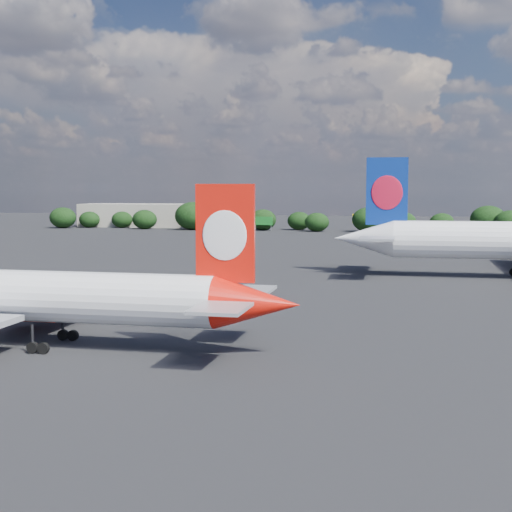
# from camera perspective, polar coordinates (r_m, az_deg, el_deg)

# --- Properties ---
(ground) EXTENTS (500.00, 500.00, 0.00)m
(ground) POSITION_cam_1_polar(r_m,az_deg,el_deg) (108.92, -2.75, -1.68)
(ground) COLOR black
(ground) RESTS_ON ground
(qantas_airliner) EXTENTS (42.22, 40.05, 13.84)m
(qantas_airliner) POSITION_cam_1_polar(r_m,az_deg,el_deg) (63.26, -16.56, -3.22)
(qantas_airliner) COLOR white
(qantas_airliner) RESTS_ON ground
(terminal_building) EXTENTS (42.00, 16.00, 8.00)m
(terminal_building) POSITION_cam_1_polar(r_m,az_deg,el_deg) (254.26, -9.09, 3.24)
(terminal_building) COLOR gray
(terminal_building) RESTS_ON ground
(highway_sign) EXTENTS (6.00, 0.30, 4.50)m
(highway_sign) POSITION_cam_1_polar(r_m,az_deg,el_deg) (225.35, 0.59, 2.81)
(highway_sign) COLOR #14681F
(highway_sign) RESTS_ON ground
(billboard_yellow) EXTENTS (5.00, 0.30, 5.50)m
(billboard_yellow) POSITION_cam_1_polar(r_m,az_deg,el_deg) (227.06, 8.34, 2.96)
(billboard_yellow) COLOR gold
(billboard_yellow) RESTS_ON ground
(horizon_treeline) EXTENTS (202.05, 15.30, 9.07)m
(horizon_treeline) POSITION_cam_1_polar(r_m,az_deg,el_deg) (224.48, 8.35, 2.90)
(horizon_treeline) COLOR black
(horizon_treeline) RESTS_ON ground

